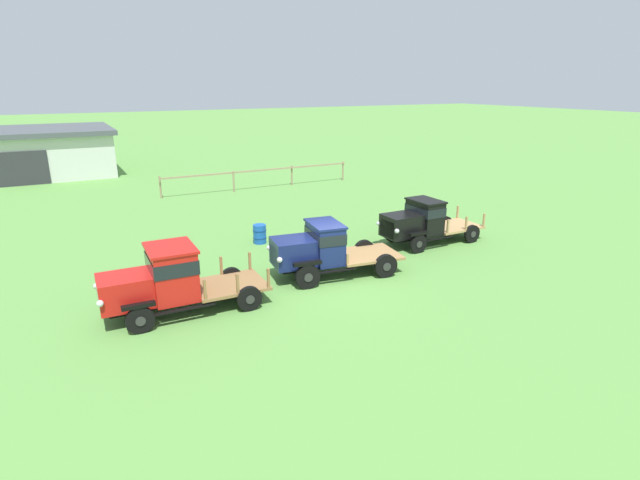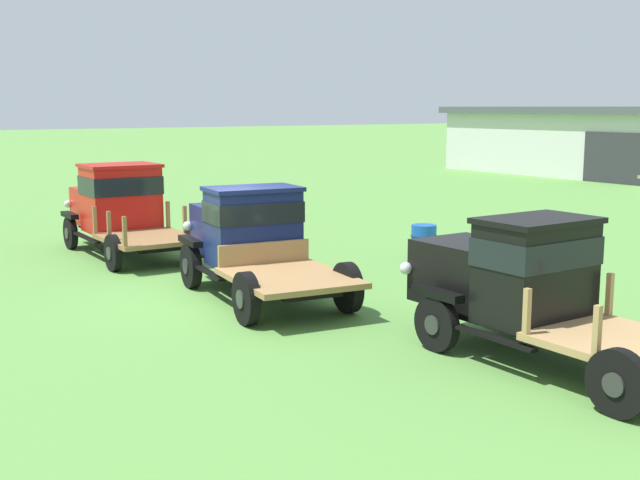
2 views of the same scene
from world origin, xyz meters
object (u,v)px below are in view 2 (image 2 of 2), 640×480
(farm_shed, at_px, (623,141))
(vintage_truck_foreground_near, at_px, (119,205))
(oil_drum_beside_row, at_px, (424,243))
(vintage_truck_midrow_center, at_px, (524,283))
(vintage_truck_second_in_line, at_px, (250,237))

(farm_shed, distance_m, vintage_truck_foreground_near, 31.03)
(farm_shed, relative_size, vintage_truck_foreground_near, 3.46)
(vintage_truck_foreground_near, height_order, oil_drum_beside_row, vintage_truck_foreground_near)
(vintage_truck_midrow_center, distance_m, oil_drum_beside_row, 7.28)
(farm_shed, bearing_deg, vintage_truck_midrow_center, -56.76)
(vintage_truck_midrow_center, bearing_deg, vintage_truck_foreground_near, -171.06)
(vintage_truck_second_in_line, xyz_separation_m, vintage_truck_midrow_center, (5.76, 1.28, -0.02))
(farm_shed, xyz_separation_m, vintage_truck_midrow_center, (18.61, -28.39, -0.75))
(farm_shed, bearing_deg, vintage_truck_second_in_line, -66.59)
(vintage_truck_midrow_center, relative_size, oil_drum_beside_row, 5.84)
(vintage_truck_foreground_near, distance_m, vintage_truck_second_in_line, 5.78)
(farm_shed, relative_size, vintage_truck_midrow_center, 3.62)
(vintage_truck_midrow_center, height_order, oil_drum_beside_row, vintage_truck_midrow_center)
(vintage_truck_second_in_line, relative_size, vintage_truck_midrow_center, 1.03)
(vintage_truck_foreground_near, height_order, vintage_truck_second_in_line, vintage_truck_foreground_near)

